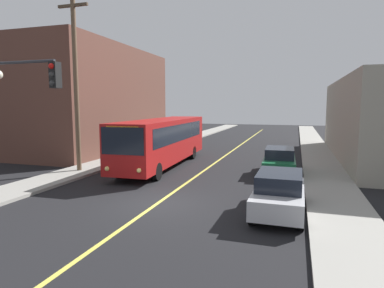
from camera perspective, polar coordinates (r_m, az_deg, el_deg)
name	(u,v)px	position (r m, az deg, el deg)	size (l,w,h in m)	color
ground_plane	(157,204)	(14.29, -6.02, -10.20)	(120.00, 120.00, 0.00)	black
sidewalk_left	(123,158)	(26.20, -11.86, -2.39)	(2.50, 90.00, 0.15)	gray
sidewalk_right	(323,169)	(22.95, 21.65, -4.00)	(2.50, 90.00, 0.15)	gray
lane_stripe_center	(228,154)	(28.37, 6.15, -1.74)	(0.16, 60.00, 0.01)	#D8CC4C
building_left_brick	(82,100)	(32.54, -18.35, 7.21)	(10.00, 16.18, 9.26)	brown
city_bus	(163,140)	(22.51, -4.97, 0.73)	(3.05, 12.24, 3.20)	maroon
parked_car_silver	(279,192)	(13.16, 14.80, -8.06)	(1.87, 4.42, 1.62)	#B7B7BC
parked_car_green	(279,161)	(20.53, 14.83, -2.79)	(1.92, 4.45, 1.62)	#196038
utility_pole_near	(75,69)	(21.48, -19.45, 12.15)	(2.40, 0.28, 11.31)	brown
traffic_signal_left_corner	(16,101)	(15.34, -28.02, 6.51)	(3.75, 0.48, 6.00)	#2D2D33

